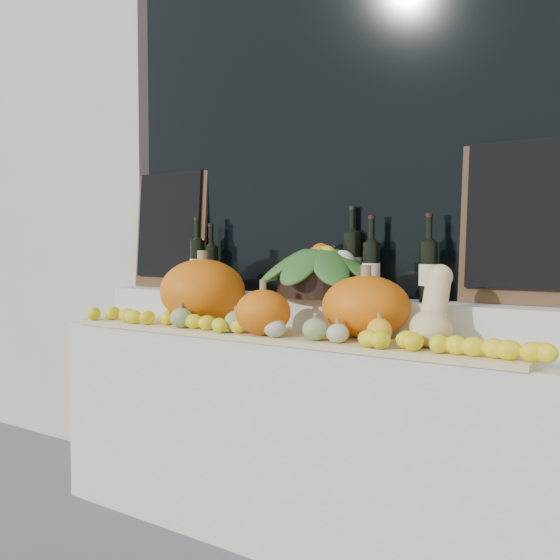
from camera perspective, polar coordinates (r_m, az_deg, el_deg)
The scene contains 18 objects.
storefront_facade at distance 3.45m, azimuth 7.99°, elevation 19.65°, with size 7.00×0.94×4.50m.
display_sill at distance 2.80m, azimuth 0.90°, elevation -13.97°, with size 2.30×0.55×0.88m, color silver.
rear_tier at distance 2.82m, azimuth 2.60°, elevation -3.05°, with size 2.30×0.25×0.16m, color silver.
straw_bedding at distance 2.60m, azimuth -0.63°, elevation -5.06°, with size 2.10×0.32×0.03m, color tan.
pumpkin_left at distance 2.92m, azimuth -7.09°, elevation -1.02°, with size 0.40×0.40×0.30m, color orange.
pumpkin_right at distance 2.46m, azimuth 7.85°, elevation -2.40°, with size 0.35×0.35×0.24m, color orange.
pumpkin_center at distance 2.51m, azimuth -1.56°, elevation -2.97°, with size 0.22×0.22×0.18m, color orange.
butternut_squash at distance 2.28m, azimuth 13.86°, elevation -2.88°, with size 0.15×0.21×0.29m.
decorative_gourds at distance 2.47m, azimuth -0.66°, elevation -3.98°, with size 1.02×0.15×0.16m.
lemon_heap at distance 2.51m, azimuth -2.08°, elevation -4.35°, with size 2.20×0.16×0.06m, color yellow, non-canonical shape.
produce_bowl at distance 2.75m, azimuth 3.74°, elevation 0.94°, with size 0.59×0.59×0.25m.
wine_bottle_far_left at distance 3.16m, azimuth -7.57°, elevation 1.44°, with size 0.08×0.08×0.37m.
wine_bottle_near_left at distance 3.16m, azimuth -6.32°, elevation 1.16°, with size 0.08×0.08×0.34m.
wine_bottle_tall at distance 2.76m, azimuth 6.61°, elevation 1.50°, with size 0.08×0.08×0.40m.
wine_bottle_near_right at distance 2.66m, azimuth 8.33°, elevation 0.96°, with size 0.08×0.08×0.35m.
wine_bottle_far_right at distance 2.53m, azimuth 13.42°, elevation 0.81°, with size 0.08×0.08×0.35m.
chalkboard_left at distance 3.43m, azimuth -10.02°, elevation 4.74°, with size 0.50×0.08×0.62m.
chalkboard_right at distance 2.51m, azimuth 21.63°, elevation 5.23°, with size 0.50×0.08×0.62m.
Camera 1 is at (1.48, -0.70, 1.26)m, focal length 40.00 mm.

